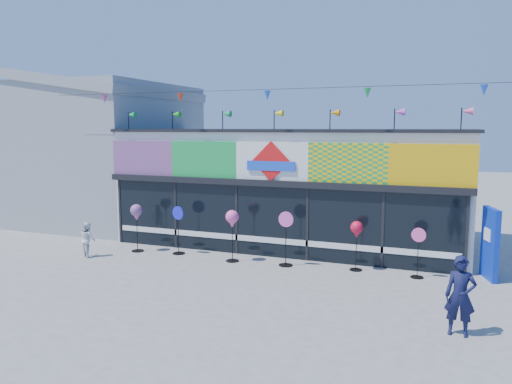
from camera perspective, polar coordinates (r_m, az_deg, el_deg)
The scene contains 12 objects.
ground at distance 13.25m, azimuth -3.27°, elevation -10.90°, with size 80.00×80.00×0.00m, color slate.
kite_shop at distance 18.28m, azimuth 4.40°, elevation 0.74°, with size 16.00×5.70×5.31m.
neighbour_building at distance 23.94m, azimuth -18.43°, elevation 4.73°, with size 8.18×7.20×6.87m.
blue_sign at distance 15.17m, azimuth 25.18°, elevation -5.35°, with size 0.42×0.99×1.98m.
spinner_0 at distance 17.18m, azimuth -13.50°, elevation -2.43°, with size 0.41×0.41×1.61m.
spinner_1 at distance 16.65m, azimuth -8.87°, elevation -4.17°, with size 0.45×0.41×1.60m.
spinner_2 at distance 15.47m, azimuth -2.74°, elevation -3.27°, with size 0.41×0.41×1.62m.
spinner_3 at distance 15.07m, azimuth 3.43°, elevation -5.19°, with size 0.47×0.42×1.66m.
spinner_4 at distance 14.80m, azimuth 11.44°, elevation -4.39°, with size 0.37×0.37×1.46m.
spinner_5 at distance 14.60m, azimuth 18.02°, elevation -6.48°, with size 0.40×0.36×1.41m.
adult_man at distance 10.95m, azimuth 22.32°, elevation -10.94°, with size 0.59×0.39×1.63m, color #111437.
child at distance 17.09m, azimuth -18.66°, elevation -5.14°, with size 0.55×0.32×1.13m, color white.
Camera 1 is at (5.23, -11.45, 4.15)m, focal length 35.00 mm.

